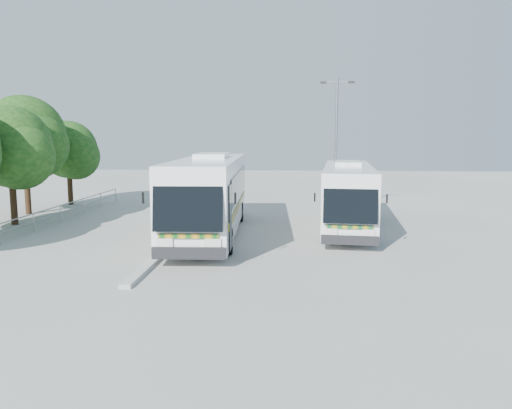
# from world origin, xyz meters

# --- Properties ---
(ground) EXTENTS (100.00, 100.00, 0.00)m
(ground) POSITION_xyz_m (0.00, 0.00, 0.00)
(ground) COLOR #AAAAA5
(ground) RESTS_ON ground
(kerb_divider) EXTENTS (0.40, 16.00, 0.15)m
(kerb_divider) POSITION_xyz_m (-2.30, 2.00, 0.07)
(kerb_divider) COLOR #B2B2AD
(kerb_divider) RESTS_ON ground
(railing) EXTENTS (0.06, 22.00, 1.00)m
(railing) POSITION_xyz_m (-10.00, 4.00, 0.74)
(railing) COLOR gray
(railing) RESTS_ON ground
(tree_far_c) EXTENTS (4.97, 4.69, 6.49)m
(tree_far_c) POSITION_xyz_m (-12.12, 5.10, 4.26)
(tree_far_c) COLOR #382314
(tree_far_c) RESTS_ON ground
(tree_far_d) EXTENTS (5.62, 5.30, 7.33)m
(tree_far_d) POSITION_xyz_m (-13.31, 8.80, 4.82)
(tree_far_d) COLOR #382314
(tree_far_d) RESTS_ON ground
(tree_far_e) EXTENTS (4.54, 4.28, 5.92)m
(tree_far_e) POSITION_xyz_m (-12.63, 13.30, 3.89)
(tree_far_e) COLOR #382314
(tree_far_e) RESTS_ON ground
(coach_main) EXTENTS (3.32, 13.62, 3.75)m
(coach_main) POSITION_xyz_m (-1.00, 3.15, 2.06)
(coach_main) COLOR white
(coach_main) RESTS_ON ground
(coach_adjacent) EXTENTS (3.49, 12.04, 3.29)m
(coach_adjacent) POSITION_xyz_m (5.97, 5.39, 1.81)
(coach_adjacent) COLOR white
(coach_adjacent) RESTS_ON ground
(lamppost) EXTENTS (2.02, 0.24, 8.29)m
(lamppost) POSITION_xyz_m (5.70, 9.75, 4.57)
(lamppost) COLOR #919499
(lamppost) RESTS_ON ground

